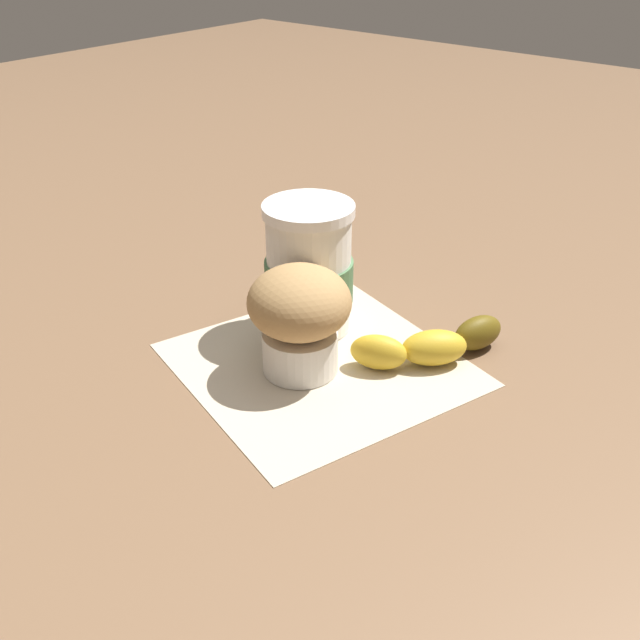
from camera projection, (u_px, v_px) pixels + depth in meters
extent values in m
plane|color=brown|center=(320.00, 365.00, 0.69)|extent=(3.00, 3.00, 0.00)
cube|color=beige|center=(320.00, 364.00, 0.69)|extent=(0.30, 0.30, 0.00)
cylinder|color=white|center=(309.00, 272.00, 0.72)|extent=(0.08, 0.08, 0.12)
cylinder|color=white|center=(308.00, 210.00, 0.69)|extent=(0.09, 0.09, 0.01)
cylinder|color=#4C754C|center=(309.00, 281.00, 0.73)|extent=(0.09, 0.09, 0.04)
cylinder|color=white|center=(300.00, 351.00, 0.68)|extent=(0.07, 0.07, 0.04)
ellipsoid|color=#AD8451|center=(299.00, 302.00, 0.65)|extent=(0.09, 0.09, 0.06)
ellipsoid|color=gold|center=(378.00, 352.00, 0.68)|extent=(0.06, 0.05, 0.03)
ellipsoid|color=gold|center=(434.00, 348.00, 0.68)|extent=(0.07, 0.07, 0.03)
ellipsoid|color=brown|center=(478.00, 333.00, 0.71)|extent=(0.04, 0.06, 0.03)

